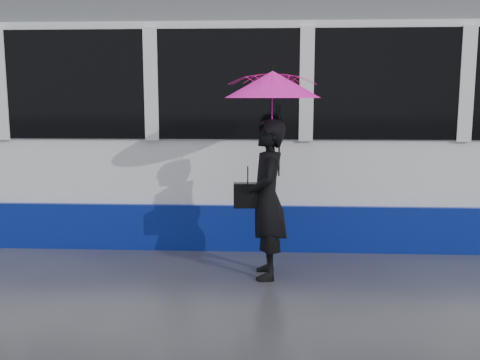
{
  "coord_description": "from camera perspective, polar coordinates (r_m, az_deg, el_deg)",
  "views": [
    {
      "loc": [
        1.48,
        -5.67,
        2.03
      ],
      "look_at": [
        1.17,
        0.37,
        1.1
      ],
      "focal_mm": 40.0,
      "sensor_mm": 36.0,
      "label": 1
    }
  ],
  "objects": [
    {
      "name": "ground",
      "position": [
        6.2,
        -11.21,
        -10.54
      ],
      "size": [
        90.0,
        90.0,
        0.0
      ],
      "primitive_type": "plane",
      "color": "#2C2C31",
      "rests_on": "ground"
    },
    {
      "name": "rails",
      "position": [
        8.55,
        -7.12,
        -4.99
      ],
      "size": [
        34.0,
        1.51,
        0.02
      ],
      "color": "#3F3D38",
      "rests_on": "ground"
    },
    {
      "name": "tram",
      "position": [
        8.24,
        9.92,
        5.89
      ],
      "size": [
        26.0,
        2.56,
        3.35
      ],
      "color": "white",
      "rests_on": "ground"
    },
    {
      "name": "woman",
      "position": [
        6.02,
        2.91,
        -2.09
      ],
      "size": [
        0.48,
        0.68,
        1.8
      ],
      "primitive_type": "imported",
      "rotation": [
        0.0,
        0.0,
        -1.5
      ],
      "color": "black",
      "rests_on": "ground"
    },
    {
      "name": "umbrella",
      "position": [
        5.92,
        3.49,
        8.16
      ],
      "size": [
        1.13,
        1.13,
        1.21
      ],
      "rotation": [
        0.0,
        0.0,
        0.07
      ],
      "color": "#FF155C",
      "rests_on": "ground"
    },
    {
      "name": "handbag",
      "position": [
        6.04,
        0.83,
        -1.63
      ],
      "size": [
        0.33,
        0.16,
        0.46
      ],
      "rotation": [
        0.0,
        0.0,
        0.07
      ],
      "color": "black",
      "rests_on": "ground"
    }
  ]
}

